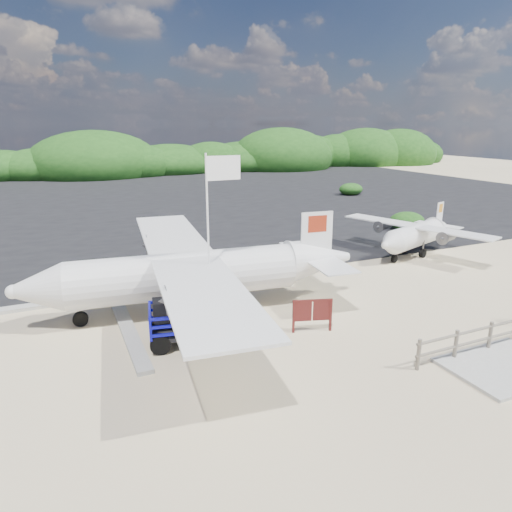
{
  "coord_description": "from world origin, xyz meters",
  "views": [
    {
      "loc": [
        -6.43,
        -14.15,
        7.1
      ],
      "look_at": [
        1.48,
        3.42,
        1.52
      ],
      "focal_mm": 32.0,
      "sensor_mm": 36.0,
      "label": 1
    }
  ],
  "objects_px": {
    "baggage_cart": "(194,342)",
    "crew_a": "(242,273)",
    "aircraft_small": "(35,197)",
    "flagpole": "(211,325)",
    "signboard": "(312,331)",
    "crew_c": "(278,264)",
    "aircraft_large": "(332,206)",
    "crew_b": "(193,294)"
  },
  "relations": [
    {
      "from": "flagpole",
      "to": "crew_a",
      "type": "xyz_separation_m",
      "value": [
        2.33,
        2.63,
        0.89
      ]
    },
    {
      "from": "signboard",
      "to": "crew_c",
      "type": "relative_size",
      "value": 0.81
    },
    {
      "from": "crew_b",
      "to": "aircraft_large",
      "type": "bearing_deg",
      "value": -157.18
    },
    {
      "from": "baggage_cart",
      "to": "aircraft_large",
      "type": "xyz_separation_m",
      "value": [
        19.0,
        20.55,
        0.0
      ]
    },
    {
      "from": "signboard",
      "to": "crew_a",
      "type": "height_order",
      "value": "crew_a"
    },
    {
      "from": "baggage_cart",
      "to": "aircraft_large",
      "type": "distance_m",
      "value": 27.99
    },
    {
      "from": "baggage_cart",
      "to": "signboard",
      "type": "height_order",
      "value": "baggage_cart"
    },
    {
      "from": "signboard",
      "to": "aircraft_large",
      "type": "bearing_deg",
      "value": 72.53
    },
    {
      "from": "flagpole",
      "to": "crew_c",
      "type": "bearing_deg",
      "value": 35.55
    },
    {
      "from": "crew_a",
      "to": "crew_c",
      "type": "distance_m",
      "value": 2.01
    },
    {
      "from": "baggage_cart",
      "to": "flagpole",
      "type": "height_order",
      "value": "flagpole"
    },
    {
      "from": "baggage_cart",
      "to": "crew_c",
      "type": "relative_size",
      "value": 1.68
    },
    {
      "from": "crew_a",
      "to": "aircraft_large",
      "type": "xyz_separation_m",
      "value": [
        15.72,
        16.89,
        -0.89
      ]
    },
    {
      "from": "crew_a",
      "to": "aircraft_small",
      "type": "distance_m",
      "value": 34.84
    },
    {
      "from": "flagpole",
      "to": "aircraft_small",
      "type": "relative_size",
      "value": 0.87
    },
    {
      "from": "signboard",
      "to": "aircraft_small",
      "type": "distance_m",
      "value": 39.48
    },
    {
      "from": "aircraft_small",
      "to": "baggage_cart",
      "type": "bearing_deg",
      "value": 78.99
    },
    {
      "from": "aircraft_large",
      "to": "crew_a",
      "type": "bearing_deg",
      "value": 53.57
    },
    {
      "from": "crew_c",
      "to": "aircraft_large",
      "type": "xyz_separation_m",
      "value": [
        13.76,
        16.45,
        -0.93
      ]
    },
    {
      "from": "crew_b",
      "to": "crew_c",
      "type": "distance_m",
      "value": 4.79
    },
    {
      "from": "signboard",
      "to": "crew_c",
      "type": "height_order",
      "value": "crew_c"
    },
    {
      "from": "aircraft_small",
      "to": "signboard",
      "type": "bearing_deg",
      "value": 84.62
    },
    {
      "from": "signboard",
      "to": "aircraft_small",
      "type": "relative_size",
      "value": 0.21
    },
    {
      "from": "flagpole",
      "to": "crew_a",
      "type": "distance_m",
      "value": 3.62
    },
    {
      "from": "crew_a",
      "to": "aircraft_small",
      "type": "xyz_separation_m",
      "value": [
        -8.69,
        33.72,
        -0.89
      ]
    },
    {
      "from": "baggage_cart",
      "to": "aircraft_small",
      "type": "bearing_deg",
      "value": 109.51
    },
    {
      "from": "crew_b",
      "to": "aircraft_large",
      "type": "height_order",
      "value": "aircraft_large"
    },
    {
      "from": "crew_a",
      "to": "signboard",
      "type": "bearing_deg",
      "value": 96.17
    },
    {
      "from": "flagpole",
      "to": "aircraft_large",
      "type": "distance_m",
      "value": 26.59
    },
    {
      "from": "baggage_cart",
      "to": "aircraft_small",
      "type": "distance_m",
      "value": 37.78
    },
    {
      "from": "crew_b",
      "to": "aircraft_small",
      "type": "relative_size",
      "value": 0.21
    },
    {
      "from": "baggage_cart",
      "to": "aircraft_small",
      "type": "height_order",
      "value": "aircraft_small"
    },
    {
      "from": "flagpole",
      "to": "crew_b",
      "type": "xyz_separation_m",
      "value": [
        -0.22,
        1.48,
        0.74
      ]
    },
    {
      "from": "crew_c",
      "to": "aircraft_small",
      "type": "distance_m",
      "value": 34.96
    },
    {
      "from": "signboard",
      "to": "crew_a",
      "type": "bearing_deg",
      "value": 116.86
    },
    {
      "from": "crew_c",
      "to": "aircraft_small",
      "type": "xyz_separation_m",
      "value": [
        -10.65,
        33.28,
        -0.93
      ]
    },
    {
      "from": "crew_a",
      "to": "flagpole",
      "type": "bearing_deg",
      "value": 45.07
    },
    {
      "from": "baggage_cart",
      "to": "crew_a",
      "type": "bearing_deg",
      "value": 59.46
    },
    {
      "from": "baggage_cart",
      "to": "flagpole",
      "type": "xyz_separation_m",
      "value": [
        0.95,
        1.04,
        0.0
      ]
    },
    {
      "from": "crew_b",
      "to": "crew_c",
      "type": "bearing_deg",
      "value": 177.52
    },
    {
      "from": "signboard",
      "to": "flagpole",
      "type": "bearing_deg",
      "value": 164.75
    },
    {
      "from": "crew_c",
      "to": "crew_a",
      "type": "bearing_deg",
      "value": 18.26
    }
  ]
}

